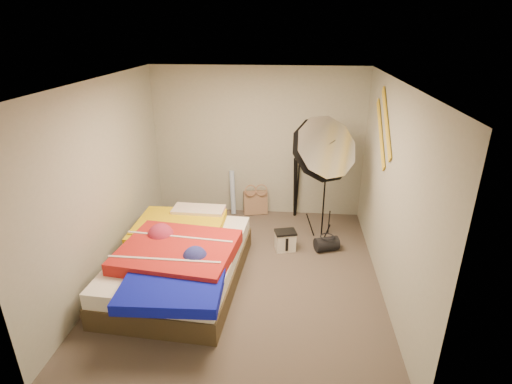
# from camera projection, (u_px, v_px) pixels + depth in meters

# --- Properties ---
(floor) EXTENTS (4.00, 4.00, 0.00)m
(floor) POSITION_uv_depth(u_px,v_px,m) (244.00, 275.00, 5.31)
(floor) COLOR brown
(floor) RESTS_ON ground
(ceiling) EXTENTS (4.00, 4.00, 0.00)m
(ceiling) POSITION_uv_depth(u_px,v_px,m) (242.00, 82.00, 4.34)
(ceiling) COLOR silver
(ceiling) RESTS_ON wall_back
(wall_back) EXTENTS (3.50, 0.00, 3.50)m
(wall_back) POSITION_uv_depth(u_px,v_px,m) (258.00, 143.00, 6.66)
(wall_back) COLOR #9EA191
(wall_back) RESTS_ON floor
(wall_front) EXTENTS (3.50, 0.00, 3.50)m
(wall_front) POSITION_uv_depth(u_px,v_px,m) (210.00, 287.00, 2.99)
(wall_front) COLOR #9EA191
(wall_front) RESTS_ON floor
(wall_left) EXTENTS (0.00, 4.00, 4.00)m
(wall_left) POSITION_uv_depth(u_px,v_px,m) (104.00, 183.00, 4.98)
(wall_left) COLOR #9EA191
(wall_left) RESTS_ON floor
(wall_right) EXTENTS (0.00, 4.00, 4.00)m
(wall_right) POSITION_uv_depth(u_px,v_px,m) (391.00, 193.00, 4.67)
(wall_right) COLOR #9EA191
(wall_right) RESTS_ON floor
(tote_bag) EXTENTS (0.44, 0.27, 0.42)m
(tote_bag) POSITION_uv_depth(u_px,v_px,m) (256.00, 203.00, 6.98)
(tote_bag) COLOR #9D7B5F
(tote_bag) RESTS_ON floor
(wrapping_roll) EXTENTS (0.15, 0.23, 0.76)m
(wrapping_roll) POSITION_uv_depth(u_px,v_px,m) (233.00, 192.00, 6.94)
(wrapping_roll) COLOR #5984C4
(wrapping_roll) RESTS_ON floor
(camera_case) EXTENTS (0.32, 0.27, 0.28)m
(camera_case) POSITION_uv_depth(u_px,v_px,m) (285.00, 241.00, 5.85)
(camera_case) COLOR silver
(camera_case) RESTS_ON floor
(duffel_bag) EXTENTS (0.39, 0.31, 0.21)m
(duffel_bag) POSITION_uv_depth(u_px,v_px,m) (327.00, 244.00, 5.85)
(duffel_bag) COLOR black
(duffel_bag) RESTS_ON floor
(wall_stripe_upper) EXTENTS (0.02, 0.91, 0.78)m
(wall_stripe_upper) POSITION_uv_depth(u_px,v_px,m) (386.00, 123.00, 4.96)
(wall_stripe_upper) COLOR gold
(wall_stripe_upper) RESTS_ON wall_right
(wall_stripe_lower) EXTENTS (0.02, 0.91, 0.78)m
(wall_stripe_lower) POSITION_uv_depth(u_px,v_px,m) (381.00, 133.00, 5.26)
(wall_stripe_lower) COLOR gold
(wall_stripe_lower) RESTS_ON wall_right
(bed) EXTENTS (1.61, 2.36, 0.63)m
(bed) POSITION_uv_depth(u_px,v_px,m) (180.00, 260.00, 5.06)
(bed) COLOR #473924
(bed) RESTS_ON floor
(photo_umbrella) EXTENTS (0.98, 1.08, 2.02)m
(photo_umbrella) POSITION_uv_depth(u_px,v_px,m) (322.00, 150.00, 5.59)
(photo_umbrella) COLOR black
(photo_umbrella) RESTS_ON floor
(camera_tripod) EXTENTS (0.08, 0.08, 1.14)m
(camera_tripod) POSITION_uv_depth(u_px,v_px,m) (296.00, 180.00, 6.72)
(camera_tripod) COLOR black
(camera_tripod) RESTS_ON floor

